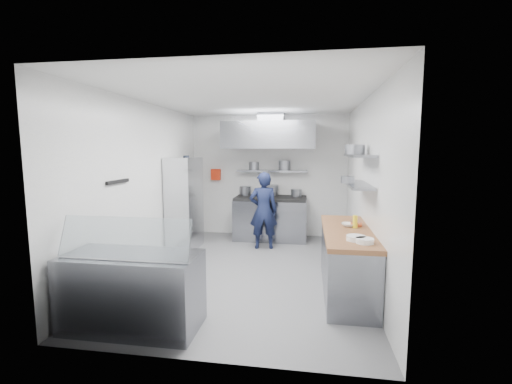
% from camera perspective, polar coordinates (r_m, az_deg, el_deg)
% --- Properties ---
extents(floor, '(5.00, 5.00, 0.00)m').
position_cam_1_polar(floor, '(5.85, -0.93, -12.97)').
color(floor, '#545457').
rests_on(floor, ground).
extents(ceiling, '(5.00, 5.00, 0.00)m').
position_cam_1_polar(ceiling, '(5.56, -0.98, 15.29)').
color(ceiling, silver).
rests_on(ceiling, wall_back).
extents(wall_back, '(3.60, 2.80, 0.02)m').
position_cam_1_polar(wall_back, '(8.00, 2.09, 2.72)').
color(wall_back, white).
rests_on(wall_back, floor).
extents(wall_front, '(3.60, 2.80, 0.02)m').
position_cam_1_polar(wall_front, '(3.12, -8.78, -4.18)').
color(wall_front, white).
rests_on(wall_front, floor).
extents(wall_left, '(2.80, 5.00, 0.02)m').
position_cam_1_polar(wall_left, '(6.10, -17.86, 1.03)').
color(wall_left, white).
rests_on(wall_left, floor).
extents(wall_right, '(2.80, 5.00, 0.02)m').
position_cam_1_polar(wall_right, '(5.52, 17.79, 0.44)').
color(wall_right, white).
rests_on(wall_right, floor).
extents(gas_range, '(1.60, 0.80, 0.90)m').
position_cam_1_polar(gas_range, '(7.72, 2.45, -4.56)').
color(gas_range, gray).
rests_on(gas_range, floor).
extents(cooktop, '(1.57, 0.78, 0.06)m').
position_cam_1_polar(cooktop, '(7.64, 2.47, -1.03)').
color(cooktop, black).
rests_on(cooktop, gas_range).
extents(stock_pot_left, '(0.27, 0.27, 0.20)m').
position_cam_1_polar(stock_pot_left, '(7.95, -1.80, 0.23)').
color(stock_pot_left, slate).
rests_on(stock_pot_left, cooktop).
extents(stock_pot_mid, '(0.35, 0.35, 0.24)m').
position_cam_1_polar(stock_pot_mid, '(7.88, 2.49, 0.32)').
color(stock_pot_mid, slate).
rests_on(stock_pot_mid, cooktop).
extents(stock_pot_right, '(0.24, 0.24, 0.16)m').
position_cam_1_polar(stock_pot_right, '(7.75, 6.73, -0.13)').
color(stock_pot_right, slate).
rests_on(stock_pot_right, cooktop).
extents(over_range_shelf, '(1.60, 0.30, 0.04)m').
position_cam_1_polar(over_range_shelf, '(7.82, 2.69, 3.50)').
color(over_range_shelf, gray).
rests_on(over_range_shelf, wall_back).
extents(shelf_pot_a, '(0.27, 0.27, 0.18)m').
position_cam_1_polar(shelf_pot_a, '(8.09, -0.28, 4.41)').
color(shelf_pot_a, slate).
rests_on(shelf_pot_a, over_range_shelf).
extents(shelf_pot_b, '(0.26, 0.26, 0.22)m').
position_cam_1_polar(shelf_pot_b, '(7.83, 4.77, 4.44)').
color(shelf_pot_b, slate).
rests_on(shelf_pot_b, over_range_shelf).
extents(extractor_hood, '(1.90, 1.15, 0.55)m').
position_cam_1_polar(extractor_hood, '(7.40, 2.37, 9.35)').
color(extractor_hood, gray).
rests_on(extractor_hood, wall_back).
extents(hood_duct, '(0.55, 0.55, 0.24)m').
position_cam_1_polar(hood_duct, '(7.64, 2.58, 12.13)').
color(hood_duct, slate).
rests_on(hood_duct, extractor_hood).
extents(red_firebox, '(0.22, 0.10, 0.26)m').
position_cam_1_polar(red_firebox, '(8.18, -6.70, 2.92)').
color(red_firebox, red).
rests_on(red_firebox, wall_back).
extents(chef, '(0.63, 0.48, 1.56)m').
position_cam_1_polar(chef, '(6.94, 1.25, -3.10)').
color(chef, '#111835').
rests_on(chef, floor).
extents(wire_rack, '(0.50, 0.90, 1.85)m').
position_cam_1_polar(wire_rack, '(7.03, -11.81, -1.92)').
color(wire_rack, silver).
rests_on(wire_rack, floor).
extents(rack_bin_a, '(0.17, 0.22, 0.20)m').
position_cam_1_polar(rack_bin_a, '(6.95, -12.09, -3.07)').
color(rack_bin_a, white).
rests_on(rack_bin_a, wire_rack).
extents(rack_bin_b, '(0.13, 0.16, 0.15)m').
position_cam_1_polar(rack_bin_b, '(7.22, -11.18, 1.33)').
color(rack_bin_b, yellow).
rests_on(rack_bin_b, wire_rack).
extents(rack_jar, '(0.12, 0.12, 0.18)m').
position_cam_1_polar(rack_jar, '(6.95, -11.55, 5.23)').
color(rack_jar, black).
rests_on(rack_jar, wire_rack).
extents(knife_strip, '(0.04, 0.55, 0.05)m').
position_cam_1_polar(knife_strip, '(5.29, -22.05, 1.61)').
color(knife_strip, black).
rests_on(knife_strip, wall_left).
extents(prep_counter_base, '(0.62, 2.00, 0.84)m').
position_cam_1_polar(prep_counter_base, '(5.10, 14.80, -11.28)').
color(prep_counter_base, gray).
rests_on(prep_counter_base, floor).
extents(prep_counter_top, '(0.65, 2.04, 0.06)m').
position_cam_1_polar(prep_counter_top, '(4.98, 14.97, -6.35)').
color(prep_counter_top, brown).
rests_on(prep_counter_top, prep_counter_base).
extents(plate_stack_a, '(0.21, 0.21, 0.06)m').
position_cam_1_polar(plate_stack_a, '(4.30, 17.68, -7.75)').
color(plate_stack_a, white).
rests_on(plate_stack_a, prep_counter_top).
extents(plate_stack_b, '(0.23, 0.23, 0.06)m').
position_cam_1_polar(plate_stack_b, '(4.40, 16.33, -7.38)').
color(plate_stack_b, white).
rests_on(plate_stack_b, prep_counter_top).
extents(copper_pan, '(0.17, 0.17, 0.06)m').
position_cam_1_polar(copper_pan, '(5.23, 16.36, -5.09)').
color(copper_pan, '#D1663B').
rests_on(copper_pan, prep_counter_top).
extents(squeeze_bottle, '(0.07, 0.07, 0.18)m').
position_cam_1_polar(squeeze_bottle, '(5.07, 16.19, -4.77)').
color(squeeze_bottle, yellow).
rests_on(squeeze_bottle, prep_counter_top).
extents(mixing_bowl, '(0.24, 0.24, 0.05)m').
position_cam_1_polar(mixing_bowl, '(5.15, 15.16, -5.29)').
color(mixing_bowl, white).
rests_on(mixing_bowl, prep_counter_top).
extents(wall_shelf_lower, '(0.30, 1.30, 0.04)m').
position_cam_1_polar(wall_shelf_lower, '(5.19, 16.60, 1.19)').
color(wall_shelf_lower, gray).
rests_on(wall_shelf_lower, wall_right).
extents(wall_shelf_upper, '(0.30, 1.30, 0.04)m').
position_cam_1_polar(wall_shelf_upper, '(5.17, 16.76, 5.83)').
color(wall_shelf_upper, gray).
rests_on(wall_shelf_upper, wall_right).
extents(shelf_pot_c, '(0.20, 0.20, 0.10)m').
position_cam_1_polar(shelf_pot_c, '(5.17, 15.04, 1.99)').
color(shelf_pot_c, slate).
rests_on(shelf_pot_c, wall_shelf_lower).
extents(shelf_pot_d, '(0.29, 0.29, 0.14)m').
position_cam_1_polar(shelf_pot_d, '(5.33, 16.17, 6.84)').
color(shelf_pot_d, slate).
rests_on(shelf_pot_d, wall_shelf_upper).
extents(display_case, '(1.50, 0.70, 0.85)m').
position_cam_1_polar(display_case, '(4.23, -19.86, -15.28)').
color(display_case, gray).
rests_on(display_case, floor).
extents(display_glass, '(1.47, 0.19, 0.42)m').
position_cam_1_polar(display_glass, '(3.94, -21.09, -7.16)').
color(display_glass, silver).
rests_on(display_glass, display_case).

